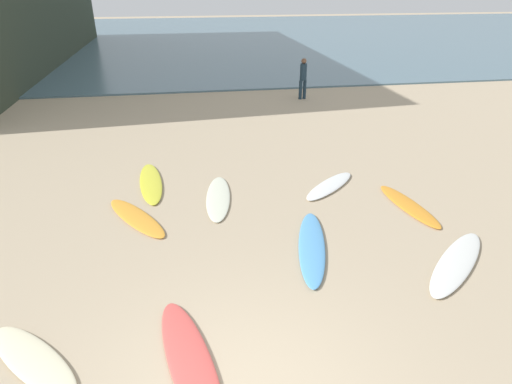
{
  "coord_description": "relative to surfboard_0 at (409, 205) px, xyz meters",
  "views": [
    {
      "loc": [
        -0.38,
        -3.36,
        4.68
      ],
      "look_at": [
        0.99,
        5.16,
        0.3
      ],
      "focal_mm": 29.71,
      "sensor_mm": 36.0,
      "label": 1
    }
  ],
  "objects": [
    {
      "name": "ocean_water",
      "position": [
        -4.41,
        31.62,
        0.01
      ],
      "size": [
        120.0,
        40.0,
        0.08
      ],
      "primitive_type": "cube",
      "color": "slate",
      "rests_on": "ground_plane"
    },
    {
      "name": "surfboard_0",
      "position": [
        0.0,
        0.0,
        0.0
      ],
      "size": [
        0.81,
        2.2,
        0.07
      ],
      "primitive_type": "ellipsoid",
      "rotation": [
        0.0,
        0.0,
        0.15
      ],
      "color": "orange",
      "rests_on": "ground_plane"
    },
    {
      "name": "surfboard_1",
      "position": [
        -1.46,
        1.26,
        0.01
      ],
      "size": [
        1.82,
        1.72,
        0.08
      ],
      "primitive_type": "ellipsoid",
      "rotation": [
        0.0,
        0.0,
        2.31
      ],
      "color": "white",
      "rests_on": "ground_plane"
    },
    {
      "name": "surfboard_2",
      "position": [
        -4.27,
        1.09,
        -0.0
      ],
      "size": [
        0.79,
        2.35,
        0.06
      ],
      "primitive_type": "ellipsoid",
      "rotation": [
        0.0,
        0.0,
        3.04
      ],
      "color": "silver",
      "rests_on": "ground_plane"
    },
    {
      "name": "surfboard_3",
      "position": [
        -2.64,
        -1.26,
        0.01
      ],
      "size": [
        1.14,
        2.61,
        0.09
      ],
      "primitive_type": "ellipsoid",
      "rotation": [
        0.0,
        0.0,
        -0.25
      ],
      "color": "#55A2E4",
      "rests_on": "ground_plane"
    },
    {
      "name": "surfboard_4",
      "position": [
        -5.89,
        2.16,
        0.0
      ],
      "size": [
        0.81,
        2.52,
        0.07
      ],
      "primitive_type": "ellipsoid",
      "rotation": [
        0.0,
        0.0,
        3.25
      ],
      "color": "yellow",
      "rests_on": "ground_plane"
    },
    {
      "name": "surfboard_5",
      "position": [
        -7.14,
        -3.28,
        0.01
      ],
      "size": [
        1.72,
        1.75,
        0.08
      ],
      "primitive_type": "ellipsoid",
      "rotation": [
        0.0,
        0.0,
        0.77
      ],
      "color": "beige",
      "rests_on": "ground_plane"
    },
    {
      "name": "surfboard_6",
      "position": [
        -0.18,
        -2.18,
        0.01
      ],
      "size": [
        2.2,
        2.08,
        0.08
      ],
      "primitive_type": "ellipsoid",
      "rotation": [
        0.0,
        0.0,
        2.31
      ],
      "color": "silver",
      "rests_on": "ground_plane"
    },
    {
      "name": "surfboard_7",
      "position": [
        -5.03,
        -3.66,
        0.01
      ],
      "size": [
        1.13,
        2.55,
        0.08
      ],
      "primitive_type": "ellipsoid",
      "rotation": [
        0.0,
        0.0,
        0.23
      ],
      "color": "#E0534D",
      "rests_on": "ground_plane"
    },
    {
      "name": "surfboard_8",
      "position": [
        -6.1,
        0.43,
        0.0
      ],
      "size": [
        1.64,
        2.13,
        0.07
      ],
      "primitive_type": "ellipsoid",
      "rotation": [
        0.0,
        0.0,
        3.72
      ],
      "color": "#F39F32",
      "rests_on": "ground_plane"
    },
    {
      "name": "beachgoer_near",
      "position": [
        0.07,
        9.79,
        0.91
      ],
      "size": [
        0.34,
        0.34,
        1.7
      ],
      "rotation": [
        0.0,
        0.0,
        0.25
      ],
      "color": "#1E3342",
      "rests_on": "ground_plane"
    }
  ]
}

